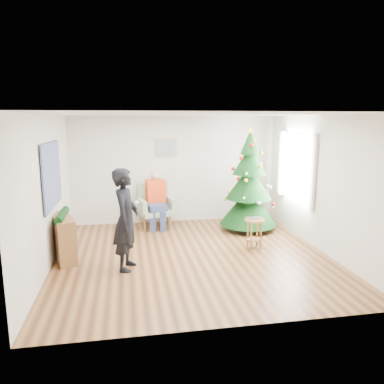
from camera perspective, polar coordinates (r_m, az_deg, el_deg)
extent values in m
plane|color=brown|center=(7.11, 0.05, -9.69)|extent=(5.00, 5.00, 0.00)
plane|color=white|center=(6.65, 0.05, 11.77)|extent=(5.00, 5.00, 0.00)
plane|color=silver|center=(9.20, -2.68, 3.43)|extent=(5.00, 0.00, 5.00)
plane|color=silver|center=(4.38, 5.80, -5.10)|extent=(5.00, 0.00, 5.00)
plane|color=silver|center=(6.79, -21.21, -0.02)|extent=(0.00, 5.00, 5.00)
plane|color=silver|center=(7.60, 18.96, 1.23)|extent=(0.00, 5.00, 5.00)
cube|color=white|center=(8.43, 15.61, 3.71)|extent=(0.04, 1.30, 1.40)
cube|color=white|center=(7.76, 17.78, 2.99)|extent=(0.05, 0.25, 1.50)
cube|color=white|center=(9.10, 13.41, 4.33)|extent=(0.05, 0.25, 1.50)
cylinder|color=#3F2816|center=(8.82, 8.49, -4.64)|extent=(0.10, 0.10, 0.30)
cone|color=black|center=(8.72, 8.57, -2.10)|extent=(1.31, 1.31, 0.85)
cone|color=black|center=(8.61, 8.67, 1.49)|extent=(1.05, 1.05, 0.75)
cone|color=black|center=(8.55, 8.77, 4.81)|extent=(0.76, 0.76, 0.65)
cone|color=black|center=(8.51, 8.85, 7.50)|extent=(0.44, 0.44, 0.55)
cone|color=gold|center=(8.50, 8.90, 9.39)|extent=(0.14, 0.14, 0.14)
cylinder|color=brown|center=(7.44, 9.53, -4.26)|extent=(0.39, 0.39, 0.04)
cylinder|color=brown|center=(7.56, 9.43, -7.14)|extent=(0.30, 0.30, 0.02)
imported|color=silver|center=(7.44, 9.53, -4.01)|extent=(0.33, 0.21, 0.03)
cube|color=#8DA182|center=(8.83, -5.44, -3.00)|extent=(0.86, 0.82, 0.12)
cube|color=#8DA182|center=(9.05, -6.05, -0.46)|extent=(0.75, 0.28, 0.60)
cube|color=#8DA182|center=(8.70, -7.65, -2.17)|extent=(0.22, 0.59, 0.30)
cube|color=#8DA182|center=(8.90, -3.31, -1.80)|extent=(0.22, 0.59, 0.30)
cube|color=navy|center=(8.72, -5.41, -2.30)|extent=(0.50, 0.52, 0.14)
cube|color=red|center=(8.88, -5.57, 0.11)|extent=(0.48, 0.32, 0.55)
sphere|color=tan|center=(8.79, -5.60, 2.52)|extent=(0.23, 0.23, 0.23)
imported|color=black|center=(6.36, -10.04, -4.15)|extent=(0.56, 0.71, 1.73)
cube|color=white|center=(6.26, -8.44, -1.61)|extent=(0.07, 0.13, 0.04)
cube|color=brown|center=(7.22, -18.99, -6.61)|extent=(0.59, 1.04, 0.80)
cylinder|color=black|center=(7.11, -19.20, -3.38)|extent=(0.14, 0.90, 0.14)
cube|color=black|center=(7.03, -20.57, 2.45)|extent=(0.03, 1.50, 1.15)
cube|color=tan|center=(9.09, -3.94, 6.81)|extent=(0.52, 0.03, 0.42)
cube|color=gray|center=(9.07, -3.93, 6.80)|extent=(0.44, 0.02, 0.34)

